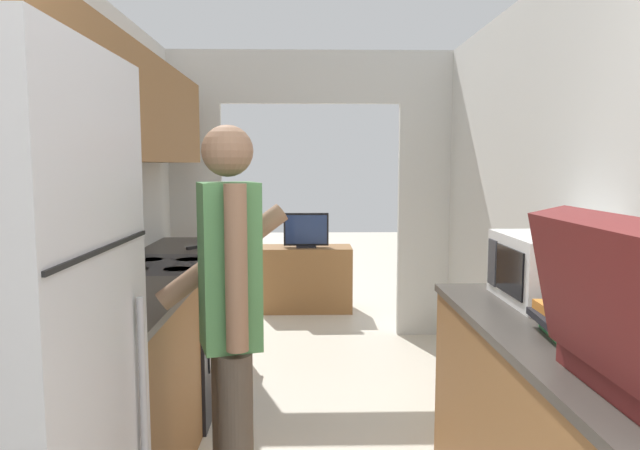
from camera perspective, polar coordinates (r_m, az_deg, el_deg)
wall_left at (r=2.87m, az=-24.98°, el=4.38°), size 0.38×6.62×2.50m
wall_right at (r=2.63m, az=28.21°, el=-0.70°), size 0.06×6.62×2.50m
wall_far_with_doorway at (r=5.01m, az=-0.95°, el=4.98°), size 2.85×0.06×2.50m
counter_left at (r=3.50m, az=-16.37°, el=-11.90°), size 0.62×2.91×0.92m
range_oven at (r=3.72m, az=-15.26°, el=-10.69°), size 0.66×0.76×1.06m
person at (r=2.23m, az=-8.95°, el=-10.34°), size 0.53×0.44×1.67m
microwave at (r=2.70m, az=21.78°, el=-4.09°), size 0.38×0.51×0.30m
book_stack at (r=2.23m, az=24.00°, el=-8.77°), size 0.25×0.28×0.10m
tv_cabinet at (r=6.00m, az=-1.38°, el=-5.37°), size 0.94×0.42×0.67m
television at (r=5.88m, az=-1.40°, el=-0.56°), size 0.46×0.16×0.36m
knife at (r=4.25m, az=-12.44°, el=-2.15°), size 0.16×0.32×0.02m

